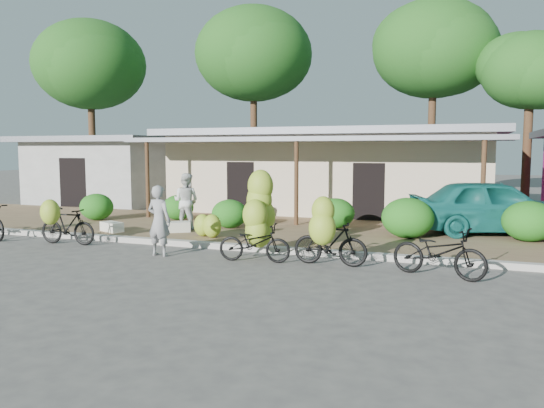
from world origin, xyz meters
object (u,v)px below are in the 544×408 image
Objects in this scene: tree_center_right at (430,47)px; bike_far_right at (439,252)px; tree_near_right at (526,69)px; tree_far_center at (251,53)px; teal_van at (493,207)px; bike_left at (65,224)px; bike_center at (257,224)px; bike_right at (328,237)px; sack_far at (112,227)px; bystander at (186,201)px; tree_back_left at (88,63)px; sack_near at (175,227)px; vendor at (159,221)px.

tree_center_right reaches higher than bike_far_right.
tree_center_right is 4.72m from tree_near_right.
tree_far_center is 16.65m from teal_van.
teal_van reaches higher than bike_left.
bike_center is at bearing -116.29° from tree_near_right.
bike_right reaches higher than sack_far.
bike_right is 2.31m from bike_far_right.
bystander is at bearing 43.20° from bike_center.
bike_left is 1.02× the size of bike_right.
bike_left is at bearing 56.90° from bystander.
bike_far_right is 9.64m from sack_far.
bystander is (2.78, -12.04, -6.65)m from tree_far_center.
sack_far is (-8.04, -13.78, -7.14)m from tree_center_right.
bike_center is 1.02× the size of bike_far_right.
bike_far_right is (18.37, -12.39, -6.57)m from tree_back_left.
tree_back_left is 21.20m from bike_right.
sack_near reaches higher than sack_far.
sack_near is (-3.53, 2.31, -0.57)m from bike_center.
bike_left is 2.26× the size of sack_far.
sack_far is (-5.36, 1.74, -0.58)m from bike_center.
tree_near_right reaches higher than bike_far_right.
tree_far_center is 5.97× the size of bike_right.
bike_right is (16.07, -12.26, -6.41)m from tree_back_left.
tree_far_center reaches higher than bike_right.
bike_center is at bearing 116.28° from teal_van.
sack_far is 0.44× the size of bystander.
sack_near is at bearing -41.97° from tree_back_left.
bystander reaches higher than sack_far.
bike_center is 4.26m from sack_near.
teal_van is (-1.43, -8.41, -4.99)m from tree_near_right.
tree_back_left is at bearing -41.57° from vendor.
sack_near is 0.97m from bystander.
bike_center is 7.32m from teal_van.
bystander is (-0.01, 0.67, 0.71)m from sack_near.
sack_far is at bearing -85.84° from tree_far_center.
bystander is at bearing -134.13° from tree_near_right.
bike_left is 1.83m from sack_far.
teal_van is at bearing 17.59° from sack_far.
teal_van reaches higher than vendor.
tree_center_right is 5.61× the size of bystander.
tree_far_center is (8.00, 3.00, 0.55)m from tree_back_left.
bystander is at bearing 34.34° from sack_far.
bystander is (-5.29, 3.22, 0.32)m from bike_right.
vendor is at bearing -75.58° from tree_far_center.
teal_van is at bearing -67.62° from bike_left.
teal_van is at bearing -139.36° from vendor.
sack_near is (2.79, -12.71, -7.35)m from tree_far_center.
tree_near_right is 19.00m from bike_left.
teal_van is at bearing -52.59° from bike_center.
tree_center_right reaches higher than vendor.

